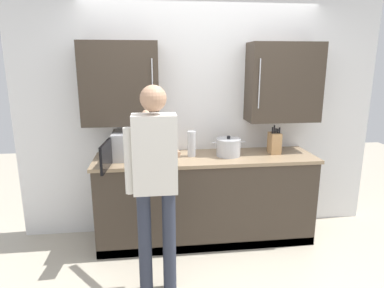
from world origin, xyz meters
The scene contains 7 objects.
back_wall_tiled centered at (0.00, 1.21, 1.46)m, with size 3.98×0.44×2.75m.
counter_unit centered at (0.00, 0.91, 0.47)m, with size 2.30×0.62×0.94m.
microwave_oven centered at (-0.70, 0.94, 1.08)m, with size 0.60×0.76×0.27m.
thermos_flask centered at (-0.14, 0.94, 1.07)m, with size 0.09×0.09×0.26m.
knife_block centered at (0.75, 0.95, 1.06)m, with size 0.11×0.15×0.31m.
stock_pot centered at (0.24, 0.91, 1.03)m, with size 0.35×0.26×0.21m.
person_figure centered at (-0.54, 0.11, 1.04)m, with size 0.44×0.61×1.74m.
Camera 1 is at (-0.55, -2.41, 1.90)m, focal length 31.42 mm.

